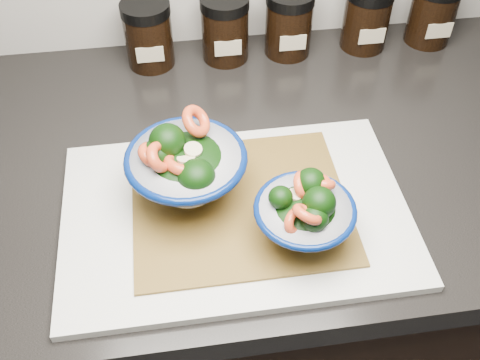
{
  "coord_description": "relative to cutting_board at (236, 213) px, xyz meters",
  "views": [
    {
      "loc": [
        -0.12,
        0.86,
        1.47
      ],
      "look_at": [
        -0.05,
        1.34,
        0.96
      ],
      "focal_mm": 42.0,
      "sensor_mm": 36.0,
      "label": 1
    }
  ],
  "objects": [
    {
      "name": "cabinet",
      "position": [
        0.05,
        0.12,
        -0.48
      ],
      "size": [
        3.43,
        0.58,
        0.86
      ],
      "primitive_type": "cube",
      "color": "black",
      "rests_on": "ground"
    },
    {
      "name": "countertop",
      "position": [
        0.05,
        0.12,
        -0.03
      ],
      "size": [
        3.5,
        0.6,
        0.04
      ],
      "primitive_type": "cube",
      "color": "black",
      "rests_on": "cabinet"
    },
    {
      "name": "cutting_board",
      "position": [
        0.0,
        0.0,
        0.0
      ],
      "size": [
        0.45,
        0.3,
        0.01
      ],
      "primitive_type": "cube",
      "color": "silver",
      "rests_on": "countertop"
    },
    {
      "name": "bamboo_mat",
      "position": [
        0.01,
        0.01,
        0.01
      ],
      "size": [
        0.28,
        0.24,
        0.0
      ],
      "primitive_type": "cube",
      "color": "olive",
      "rests_on": "cutting_board"
    },
    {
      "name": "bowl_left",
      "position": [
        -0.06,
        0.03,
        0.06
      ],
      "size": [
        0.16,
        0.16,
        0.12
      ],
      "rotation": [
        0.0,
        0.0,
        0.36
      ],
      "color": "white",
      "rests_on": "bamboo_mat"
    },
    {
      "name": "bowl_right",
      "position": [
        0.08,
        -0.06,
        0.05
      ],
      "size": [
        0.12,
        0.12,
        0.09
      ],
      "rotation": [
        0.0,
        0.0,
        -0.32
      ],
      "color": "white",
      "rests_on": "bamboo_mat"
    },
    {
      "name": "spice_jar_a",
      "position": [
        -0.1,
        0.36,
        0.05
      ],
      "size": [
        0.08,
        0.08,
        0.11
      ],
      "color": "black",
      "rests_on": "countertop"
    },
    {
      "name": "spice_jar_b",
      "position": [
        0.03,
        0.36,
        0.05
      ],
      "size": [
        0.08,
        0.08,
        0.11
      ],
      "color": "black",
      "rests_on": "countertop"
    },
    {
      "name": "spice_jar_c",
      "position": [
        0.14,
        0.36,
        0.05
      ],
      "size": [
        0.08,
        0.08,
        0.11
      ],
      "color": "black",
      "rests_on": "countertop"
    },
    {
      "name": "spice_jar_d",
      "position": [
        0.28,
        0.36,
        0.05
      ],
      "size": [
        0.08,
        0.08,
        0.11
      ],
      "color": "black",
      "rests_on": "countertop"
    },
    {
      "name": "spice_jar_e",
      "position": [
        0.4,
        0.36,
        0.05
      ],
      "size": [
        0.08,
        0.08,
        0.11
      ],
      "color": "black",
      "rests_on": "countertop"
    }
  ]
}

